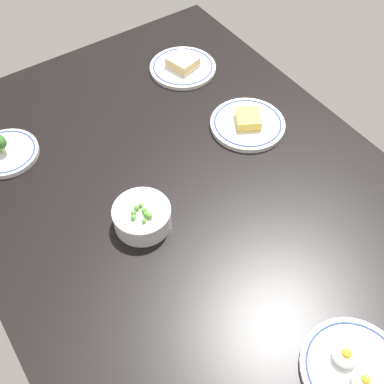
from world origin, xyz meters
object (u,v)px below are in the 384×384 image
plate_eggs (354,369)px  bowl_peas (142,216)px  plate_sandwich (183,66)px  plate_broccoli (5,151)px  plate_cheese (248,123)px

plate_eggs → bowl_peas: (53.23, 16.04, 1.93)cm
plate_eggs → plate_sandwich: 100.30cm
plate_broccoli → bowl_peas: size_ratio=1.24×
plate_eggs → plate_cheese: (65.46, -25.55, 0.04)cm
plate_sandwich → plate_broccoli: bearing=93.7°
plate_broccoli → plate_cheese: size_ratio=0.82×
plate_broccoli → plate_cheese: bearing=-114.7°
plate_sandwich → plate_broccoli: plate_broccoli is taller
plate_eggs → bowl_peas: 55.63cm
plate_eggs → bowl_peas: bearing=16.8°
plate_eggs → plate_sandwich: size_ratio=1.01×
bowl_peas → plate_cheese: bearing=-73.6°
plate_sandwich → bowl_peas: 59.96cm
plate_eggs → plate_sandwich: bearing=-14.2°
plate_broccoli → plate_cheese: (-27.87, -60.58, -0.29)cm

